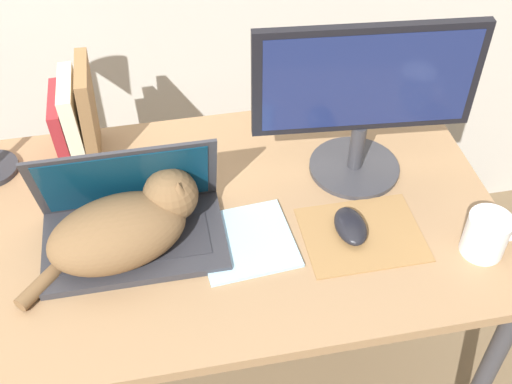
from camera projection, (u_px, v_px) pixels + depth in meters
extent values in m
cube|color=#93704C|center=(221.00, 220.00, 1.47)|extent=(1.27, 0.75, 0.03)
cylinder|color=#38383D|center=(13.00, 256.00, 1.89)|extent=(0.04, 0.04, 0.73)
cylinder|color=#38383D|center=(391.00, 202.00, 2.04)|extent=(0.04, 0.04, 0.73)
cube|color=#2D2D33|center=(135.00, 242.00, 1.40)|extent=(0.39, 0.23, 0.02)
cube|color=#28282D|center=(135.00, 243.00, 1.38)|extent=(0.32, 0.12, 0.00)
cube|color=#2D2D33|center=(125.00, 179.00, 1.37)|extent=(0.39, 0.08, 0.22)
cube|color=#0A334C|center=(126.00, 181.00, 1.36)|extent=(0.35, 0.07, 0.19)
ellipsoid|color=brown|center=(118.00, 233.00, 1.34)|extent=(0.33, 0.25, 0.13)
sphere|color=brown|center=(171.00, 195.00, 1.37)|extent=(0.12, 0.12, 0.12)
cone|color=brown|center=(168.00, 169.00, 1.36)|extent=(0.04, 0.04, 0.03)
cone|color=brown|center=(179.00, 188.00, 1.32)|extent=(0.04, 0.04, 0.03)
cylinder|color=brown|center=(45.00, 281.00, 1.31)|extent=(0.12, 0.13, 0.03)
cylinder|color=#333338|center=(354.00, 167.00, 1.57)|extent=(0.22, 0.22, 0.01)
cylinder|color=#333338|center=(357.00, 146.00, 1.53)|extent=(0.04, 0.04, 0.12)
cube|color=black|center=(367.00, 79.00, 1.39)|extent=(0.50, 0.07, 0.26)
cube|color=navy|center=(369.00, 82.00, 1.38)|extent=(0.46, 0.04, 0.23)
cube|color=olive|center=(362.00, 234.00, 1.42)|extent=(0.26, 0.21, 0.00)
ellipsoid|color=black|center=(351.00, 226.00, 1.41)|extent=(0.07, 0.11, 0.03)
cube|color=maroon|center=(63.00, 129.00, 1.54)|extent=(0.03, 0.17, 0.19)
cube|color=beige|center=(75.00, 121.00, 1.53)|extent=(0.04, 0.17, 0.22)
cube|color=olive|center=(89.00, 114.00, 1.52)|extent=(0.04, 0.17, 0.26)
cube|color=#99C6E0|center=(246.00, 241.00, 1.40)|extent=(0.22, 0.22, 0.01)
cylinder|color=white|center=(486.00, 235.00, 1.36)|extent=(0.09, 0.09, 0.10)
torus|color=white|center=(511.00, 231.00, 1.36)|extent=(0.06, 0.01, 0.06)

